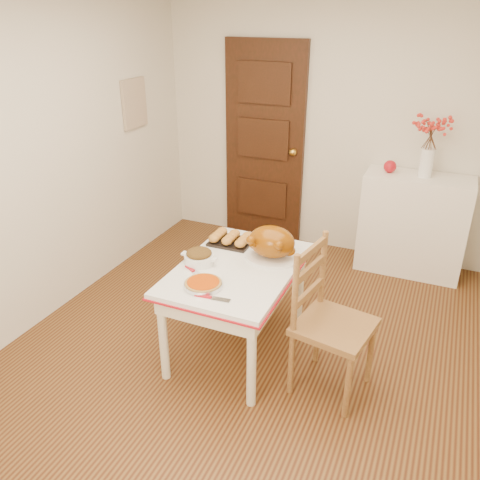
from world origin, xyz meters
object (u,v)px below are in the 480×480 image
at_px(sideboard, 413,225).
at_px(kitchen_table, 237,308).
at_px(chair_oak, 335,323).
at_px(turkey_platter, 272,243).
at_px(pumpkin_pie, 203,283).

xyz_separation_m(sideboard, kitchen_table, (-1.02, -1.78, -0.13)).
xyz_separation_m(chair_oak, turkey_platter, (-0.56, 0.33, 0.30)).
bearing_deg(kitchen_table, sideboard, 60.25).
bearing_deg(turkey_platter, chair_oak, -24.64).
relative_size(chair_oak, turkey_platter, 2.64).
relative_size(sideboard, turkey_platter, 2.43).
height_order(kitchen_table, turkey_platter, turkey_platter).
bearing_deg(sideboard, turkey_platter, -117.86).
distance_m(kitchen_table, chair_oak, 0.77).
xyz_separation_m(sideboard, turkey_platter, (-0.84, -1.58, 0.34)).
distance_m(sideboard, pumpkin_pie, 2.40).
relative_size(turkey_platter, pumpkin_pie, 1.57).
distance_m(sideboard, kitchen_table, 2.05).
height_order(chair_oak, pumpkin_pie, chair_oak).
bearing_deg(turkey_platter, pumpkin_pie, -110.05).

